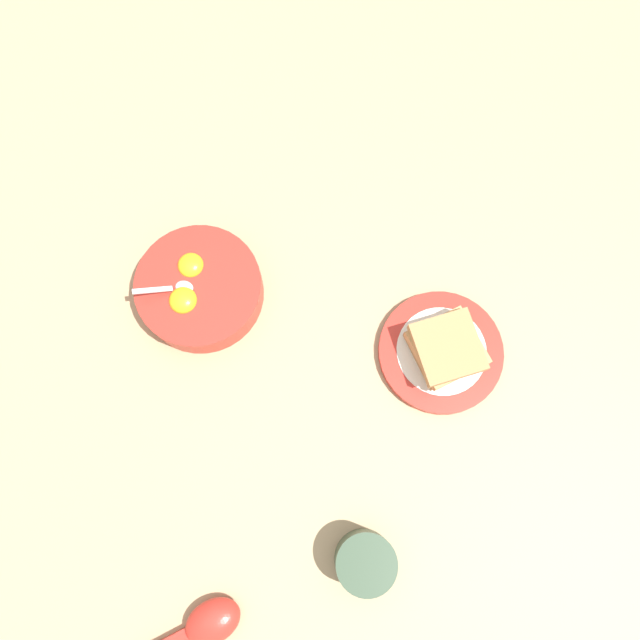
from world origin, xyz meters
The scene contains 6 objects.
ground_plane centered at (0.00, 0.00, 0.00)m, with size 3.00×3.00×0.00m, color tan.
egg_bowl centered at (0.13, -0.18, 0.03)m, with size 0.18×0.18×0.08m.
toast_plate centered at (-0.23, -0.19, 0.01)m, with size 0.18×0.18×0.02m.
toast_sandwich centered at (-0.23, -0.19, 0.04)m, with size 0.12×0.13×0.05m.
soup_spoon centered at (-0.03, 0.24, 0.02)m, with size 0.13×0.13×0.03m.
drinking_cup centered at (-0.20, 0.11, 0.03)m, with size 0.08×0.08×0.07m.
Camera 1 is at (-0.12, 0.03, 0.88)m, focal length 35.00 mm.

